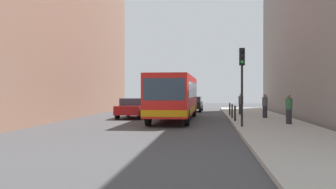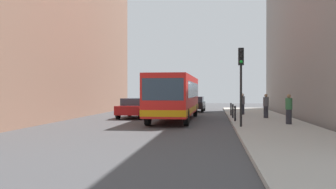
% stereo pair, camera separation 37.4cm
% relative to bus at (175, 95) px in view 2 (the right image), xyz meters
% --- Properties ---
extents(ground_plane, '(80.00, 80.00, 0.00)m').
position_rel_bus_xyz_m(ground_plane, '(0.49, -2.83, -1.73)').
color(ground_plane, '#424244').
extents(sidewalk, '(4.40, 40.00, 0.15)m').
position_rel_bus_xyz_m(sidewalk, '(5.89, -2.83, -1.65)').
color(sidewalk, '#ADA89E').
rests_on(sidewalk, ground).
extents(building_left, '(7.00, 32.00, 15.10)m').
position_rel_bus_xyz_m(building_left, '(-11.01, 1.17, 5.83)').
color(building_left, '#936B56').
rests_on(building_left, ground).
extents(bus, '(2.68, 11.06, 3.00)m').
position_rel_bus_xyz_m(bus, '(0.00, 0.00, 0.00)').
color(bus, red).
rests_on(bus, ground).
extents(car_beside_bus, '(2.02, 4.48, 1.48)m').
position_rel_bus_xyz_m(car_beside_bus, '(-3.25, 1.90, -0.94)').
color(car_beside_bus, maroon).
rests_on(car_beside_bus, ground).
extents(car_behind_bus, '(1.99, 4.46, 1.48)m').
position_rel_bus_xyz_m(car_behind_bus, '(0.78, 11.12, -0.94)').
color(car_behind_bus, black).
rests_on(car_behind_bus, ground).
extents(traffic_light, '(0.28, 0.33, 4.10)m').
position_rel_bus_xyz_m(traffic_light, '(4.04, -5.56, 1.28)').
color(traffic_light, black).
rests_on(traffic_light, sidewalk).
extents(bollard_near, '(0.11, 0.11, 0.95)m').
position_rel_bus_xyz_m(bollard_near, '(3.94, -2.05, -1.10)').
color(bollard_near, black).
rests_on(bollard_near, sidewalk).
extents(bollard_mid, '(0.11, 0.11, 0.95)m').
position_rel_bus_xyz_m(bollard_mid, '(3.94, 0.67, -1.10)').
color(bollard_mid, black).
rests_on(bollard_mid, sidewalk).
extents(bollard_far, '(0.11, 0.11, 0.95)m').
position_rel_bus_xyz_m(bollard_far, '(3.94, 3.38, -1.10)').
color(bollard_far, black).
rests_on(bollard_far, sidewalk).
extents(pedestrian_near_signal, '(0.38, 0.38, 1.69)m').
position_rel_bus_xyz_m(pedestrian_near_signal, '(6.81, -3.78, -0.74)').
color(pedestrian_near_signal, '#26262D').
rests_on(pedestrian_near_signal, sidewalk).
extents(pedestrian_mid_sidewalk, '(0.38, 0.38, 1.66)m').
position_rel_bus_xyz_m(pedestrian_mid_sidewalk, '(6.21, 0.96, -0.75)').
color(pedestrian_mid_sidewalk, '#26262D').
rests_on(pedestrian_mid_sidewalk, sidewalk).
extents(pedestrian_far_sidewalk, '(0.38, 0.38, 1.68)m').
position_rel_bus_xyz_m(pedestrian_far_sidewalk, '(4.88, 4.56, -0.74)').
color(pedestrian_far_sidewalk, '#26262D').
rests_on(pedestrian_far_sidewalk, sidewalk).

